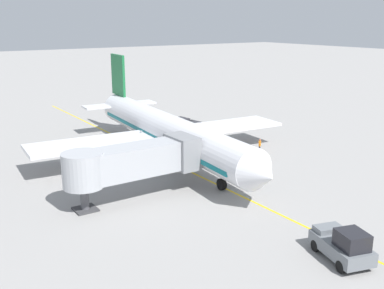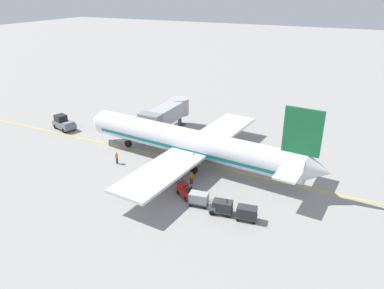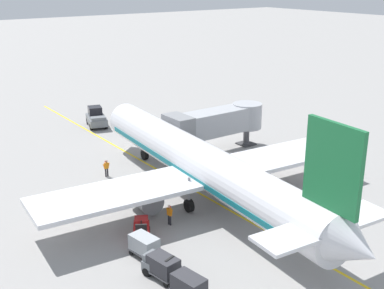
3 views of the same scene
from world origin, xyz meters
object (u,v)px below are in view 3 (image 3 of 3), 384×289
object	(u,v)px
ground_crew_loader	(169,214)
ground_crew_marshaller	(106,167)
jet_bridge	(216,122)
baggage_tug_lead	(160,267)
ground_crew_wing_walker	(73,200)
baggage_cart_third_in_train	(189,285)
baggage_cart_second_in_train	(163,266)
pushback_tractor	(96,118)
parked_airliner	(202,165)
baggage_tug_trailing	(141,230)
baggage_cart_front	(144,245)

from	to	relation	value
ground_crew_loader	ground_crew_marshaller	distance (m)	11.99
jet_bridge	ground_crew_marshaller	bearing A→B (deg)	177.43
baggage_tug_lead	ground_crew_wing_walker	world-z (taller)	ground_crew_wing_walker
jet_bridge	ground_crew_marshaller	distance (m)	13.38
baggage_tug_lead	baggage_cart_third_in_train	xyz separation A→B (m)	(0.08, -3.08, 0.24)
baggage_cart_second_in_train	pushback_tractor	bearing A→B (deg)	71.21
jet_bridge	pushback_tractor	bearing A→B (deg)	110.21
parked_airliner	baggage_cart_third_in_train	size ratio (longest dim) A/B	12.57
parked_airliner	baggage_tug_trailing	distance (m)	8.92
baggage_tug_trailing	baggage_cart_third_in_train	distance (m)	8.17
baggage_cart_second_in_train	baggage_cart_third_in_train	world-z (taller)	same
pushback_tractor	baggage_cart_second_in_train	xyz separation A→B (m)	(-11.73, -34.48, -0.15)
baggage_tug_lead	ground_crew_marshaller	distance (m)	18.28
pushback_tractor	ground_crew_marshaller	bearing A→B (deg)	-112.42
baggage_tug_lead	baggage_cart_second_in_train	bearing A→B (deg)	-88.12
ground_crew_marshaller	pushback_tractor	bearing A→B (deg)	67.58
jet_bridge	baggage_cart_front	bearing A→B (deg)	-141.02
jet_bridge	baggage_tug_lead	bearing A→B (deg)	-136.70
jet_bridge	baggage_cart_second_in_train	world-z (taller)	jet_bridge
parked_airliner	baggage_cart_second_in_train	xyz separation A→B (m)	(-9.43, -8.48, -2.24)
baggage_cart_second_in_train	ground_crew_loader	xyz separation A→B (m)	(4.40, 5.96, 0.00)
pushback_tractor	baggage_tug_trailing	xyz separation A→B (m)	(-10.27, -29.18, -0.39)
jet_bridge	baggage_tug_trailing	world-z (taller)	jet_bridge
ground_crew_marshaller	baggage_cart_second_in_train	bearing A→B (deg)	-105.31
baggage_cart_second_in_train	ground_crew_marshaller	distance (m)	18.60
pushback_tractor	ground_crew_loader	size ratio (longest dim) A/B	2.86
baggage_cart_front	baggage_cart_third_in_train	world-z (taller)	same
baggage_tug_trailing	baggage_cart_third_in_train	bearing A→B (deg)	-99.81
baggage_cart_third_in_train	ground_crew_loader	world-z (taller)	ground_crew_loader
baggage_tug_trailing	baggage_cart_front	bearing A→B (deg)	-115.99
baggage_cart_third_in_train	pushback_tractor	bearing A→B (deg)	72.60
baggage_tug_trailing	pushback_tractor	bearing A→B (deg)	70.61
baggage_tug_trailing	ground_crew_wing_walker	size ratio (longest dim) A/B	1.63
baggage_tug_lead	parked_airliner	bearing A→B (deg)	40.79
parked_airliner	baggage_cart_third_in_train	distance (m)	14.78
baggage_tug_trailing	baggage_cart_front	xyz separation A→B (m)	(-1.10, -2.26, 0.24)
baggage_cart_third_in_train	ground_crew_loader	bearing A→B (deg)	63.57
ground_crew_loader	baggage_tug_lead	bearing A→B (deg)	-128.10
jet_bridge	pushback_tractor	xyz separation A→B (m)	(-6.31, 17.13, -2.35)
pushback_tractor	ground_crew_marshaller	world-z (taller)	pushback_tractor
baggage_cart_third_in_train	ground_crew_wing_walker	world-z (taller)	ground_crew_wing_walker
baggage_cart_front	pushback_tractor	bearing A→B (deg)	70.11
parked_airliner	baggage_cart_front	distance (m)	10.81
baggage_cart_third_in_train	ground_crew_loader	size ratio (longest dim) A/B	1.76
baggage_tug_trailing	ground_crew_wing_walker	world-z (taller)	ground_crew_wing_walker
ground_crew_loader	parked_airliner	bearing A→B (deg)	26.63
baggage_tug_trailing	baggage_cart_second_in_train	xyz separation A→B (m)	(-1.46, -5.30, 0.24)
jet_bridge	ground_crew_wing_walker	world-z (taller)	jet_bridge
jet_bridge	baggage_tug_trailing	bearing A→B (deg)	-144.00
pushback_tractor	baggage_cart_third_in_train	distance (m)	39.01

